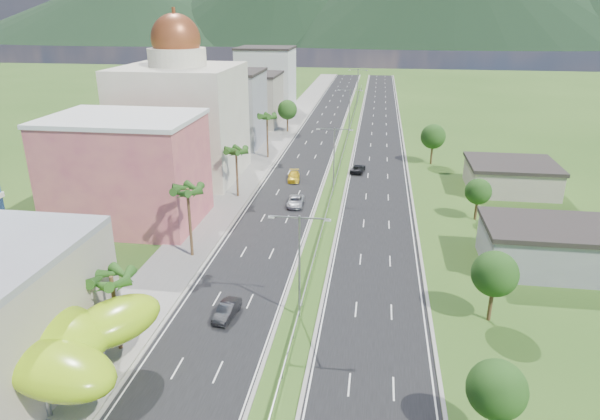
% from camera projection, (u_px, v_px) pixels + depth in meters
% --- Properties ---
extents(ground, '(500.00, 500.00, 0.00)m').
position_uv_depth(ground, '(282.00, 378.00, 45.39)').
color(ground, '#2D5119').
rests_on(ground, ground).
extents(road_left, '(11.00, 260.00, 0.04)m').
position_uv_depth(road_left, '(317.00, 137.00, 129.66)').
color(road_left, black).
rests_on(road_left, ground).
extents(road_right, '(11.00, 260.00, 0.04)m').
position_uv_depth(road_right, '(379.00, 139.00, 127.64)').
color(road_right, black).
rests_on(road_right, ground).
extents(sidewalk_left, '(7.00, 260.00, 0.12)m').
position_uv_depth(sidewalk_left, '(278.00, 136.00, 130.92)').
color(sidewalk_left, gray).
rests_on(sidewalk_left, ground).
extents(median_guardrail, '(0.10, 216.06, 0.76)m').
position_uv_depth(median_guardrail, '(342.00, 155.00, 111.77)').
color(median_guardrail, gray).
rests_on(median_guardrail, ground).
extents(streetlight_median_b, '(6.04, 0.25, 11.00)m').
position_uv_depth(streetlight_median_b, '(299.00, 256.00, 52.25)').
color(streetlight_median_b, gray).
rests_on(streetlight_median_b, ground).
extents(streetlight_median_c, '(6.04, 0.25, 11.00)m').
position_uv_depth(streetlight_median_c, '(334.00, 153.00, 89.25)').
color(streetlight_median_c, gray).
rests_on(streetlight_median_c, ground).
extents(streetlight_median_d, '(6.04, 0.25, 11.00)m').
position_uv_depth(streetlight_median_d, '(350.00, 107.00, 130.88)').
color(streetlight_median_d, gray).
rests_on(streetlight_median_d, ground).
extents(streetlight_median_e, '(6.04, 0.25, 11.00)m').
position_uv_depth(streetlight_median_e, '(358.00, 83.00, 172.51)').
color(streetlight_median_e, gray).
rests_on(streetlight_median_e, ground).
extents(lime_canopy, '(18.00, 15.00, 7.40)m').
position_uv_depth(lime_canopy, '(26.00, 336.00, 42.61)').
color(lime_canopy, '#96C813').
rests_on(lime_canopy, ground).
extents(pink_shophouse, '(20.00, 15.00, 15.00)m').
position_uv_depth(pink_shophouse, '(128.00, 173.00, 76.10)').
color(pink_shophouse, '#B64B5E').
rests_on(pink_shophouse, ground).
extents(domed_building, '(20.00, 20.00, 28.70)m').
position_uv_depth(domed_building, '(182.00, 115.00, 96.01)').
color(domed_building, beige).
rests_on(domed_building, ground).
extents(midrise_grey, '(16.00, 15.00, 16.00)m').
position_uv_depth(midrise_grey, '(226.00, 110.00, 120.19)').
color(midrise_grey, gray).
rests_on(midrise_grey, ground).
extents(midrise_beige, '(16.00, 15.00, 13.00)m').
position_uv_depth(midrise_beige, '(249.00, 101.00, 141.08)').
color(midrise_beige, '#A19785').
rests_on(midrise_beige, ground).
extents(midrise_white, '(16.00, 15.00, 18.00)m').
position_uv_depth(midrise_white, '(266.00, 80.00, 161.47)').
color(midrise_white, silver).
rests_on(midrise_white, ground).
extents(shed_near, '(15.00, 10.00, 5.00)m').
position_uv_depth(shed_near, '(549.00, 249.00, 63.87)').
color(shed_near, gray).
rests_on(shed_near, ground).
extents(shed_far, '(14.00, 12.00, 4.40)m').
position_uv_depth(shed_far, '(511.00, 178.00, 91.46)').
color(shed_far, '#A19785').
rests_on(shed_far, ground).
extents(palm_tree_b, '(3.60, 3.60, 8.10)m').
position_uv_depth(palm_tree_b, '(112.00, 281.00, 46.82)').
color(palm_tree_b, '#47301C').
rests_on(palm_tree_b, ground).
extents(palm_tree_c, '(3.60, 3.60, 9.60)m').
position_uv_depth(palm_tree_c, '(188.00, 192.00, 64.81)').
color(palm_tree_c, '#47301C').
rests_on(palm_tree_c, ground).
extents(palm_tree_d, '(3.60, 3.60, 8.60)m').
position_uv_depth(palm_tree_d, '(236.00, 153.00, 86.43)').
color(palm_tree_d, '#47301C').
rests_on(palm_tree_d, ground).
extents(palm_tree_e, '(3.60, 3.60, 9.40)m').
position_uv_depth(palm_tree_e, '(267.00, 118.00, 109.29)').
color(palm_tree_e, '#47301C').
rests_on(palm_tree_e, ground).
extents(leafy_tree_lfar, '(4.90, 4.90, 8.05)m').
position_uv_depth(leafy_tree_lfar, '(287.00, 110.00, 133.38)').
color(leafy_tree_lfar, '#47301C').
rests_on(leafy_tree_lfar, ground).
extents(leafy_tree_ra, '(4.20, 4.20, 6.90)m').
position_uv_depth(leafy_tree_ra, '(497.00, 390.00, 36.92)').
color(leafy_tree_ra, '#47301C').
rests_on(leafy_tree_ra, ground).
extents(leafy_tree_rb, '(4.55, 4.55, 7.47)m').
position_uv_depth(leafy_tree_rb, '(495.00, 274.00, 52.10)').
color(leafy_tree_rb, '#47301C').
rests_on(leafy_tree_rb, ground).
extents(leafy_tree_rc, '(3.85, 3.85, 6.33)m').
position_uv_depth(leafy_tree_rc, '(478.00, 192.00, 77.88)').
color(leafy_tree_rc, '#47301C').
rests_on(leafy_tree_rc, ground).
extents(leafy_tree_rd, '(4.90, 4.90, 8.05)m').
position_uv_depth(leafy_tree_rd, '(433.00, 137.00, 105.75)').
color(leafy_tree_rd, '#47301C').
rests_on(leafy_tree_rd, ground).
extents(mountain_ridge, '(860.00, 140.00, 90.00)m').
position_uv_depth(mountain_ridge, '(444.00, 45.00, 453.61)').
color(mountain_ridge, black).
rests_on(mountain_ridge, ground).
extents(car_dark_left, '(2.13, 4.72, 1.50)m').
position_uv_depth(car_dark_left, '(227.00, 310.00, 54.12)').
color(car_dark_left, black).
rests_on(car_dark_left, road_left).
extents(car_silver_mid_left, '(2.61, 5.34, 1.46)m').
position_uv_depth(car_silver_mid_left, '(295.00, 201.00, 84.63)').
color(car_silver_mid_left, '#A2A4AA').
rests_on(car_silver_mid_left, road_left).
extents(car_yellow_far_left, '(2.68, 5.34, 1.49)m').
position_uv_depth(car_yellow_far_left, '(294.00, 176.00, 97.09)').
color(car_yellow_far_left, yellow).
rests_on(car_yellow_far_left, road_left).
extents(car_dark_far_right, '(3.03, 5.35, 1.41)m').
position_uv_depth(car_dark_far_right, '(358.00, 169.00, 101.90)').
color(car_dark_far_right, black).
rests_on(car_dark_far_right, road_right).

